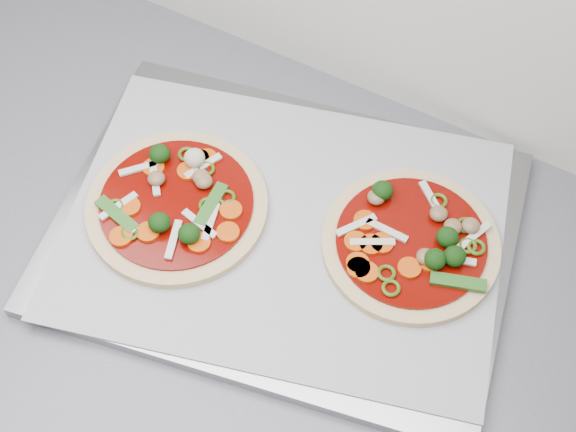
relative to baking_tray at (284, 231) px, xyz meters
The scene contains 4 objects.
baking_tray is the anchor object (origin of this frame).
parchment 0.01m from the baking_tray, ahead, with size 0.47×0.34×0.00m, color #A2A2A7.
pizza_left 0.12m from the baking_tray, 162.68° to the right, with size 0.21×0.21×0.03m.
pizza_right 0.14m from the baking_tray, 18.37° to the left, with size 0.20×0.20×0.03m.
Camera 1 is at (0.89, 0.96, 1.67)m, focal length 50.00 mm.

